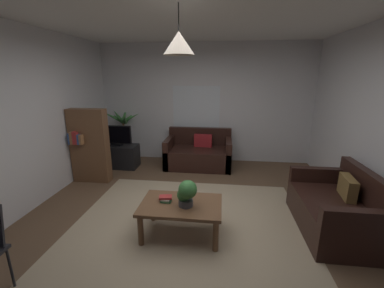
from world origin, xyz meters
name	(u,v)px	position (x,y,z in m)	size (l,w,h in m)	color
floor	(189,222)	(0.00, 0.00, -0.01)	(4.85, 5.44, 0.02)	brown
rug	(187,230)	(0.00, -0.20, 0.00)	(3.15, 2.99, 0.01)	tan
wall_back	(205,104)	(0.00, 2.75, 1.35)	(4.97, 0.06, 2.70)	silver
wall_left	(13,123)	(-2.45, 0.00, 1.35)	(0.06, 5.44, 2.70)	silver
ceiling	(189,8)	(0.00, 0.00, 2.71)	(4.85, 5.44, 0.02)	white
window_pane	(196,110)	(-0.20, 2.72, 1.21)	(1.09, 0.01, 1.09)	white
couch_under_window	(199,154)	(-0.09, 2.23, 0.28)	(1.44, 0.84, 0.82)	black
couch_right_side	(337,211)	(1.94, 0.05, 0.28)	(0.84, 1.35, 0.82)	black
coffee_table	(181,208)	(-0.07, -0.29, 0.37)	(1.02, 0.66, 0.44)	brown
book_on_table_0	(166,201)	(-0.26, -0.27, 0.45)	(0.13, 0.09, 0.03)	#387247
book_on_table_1	(165,199)	(-0.27, -0.27, 0.47)	(0.12, 0.09, 0.02)	beige
book_on_table_2	(166,197)	(-0.27, -0.26, 0.49)	(0.16, 0.10, 0.03)	#B22D2D
remote_on_table_0	(187,203)	(0.01, -0.30, 0.45)	(0.05, 0.16, 0.02)	black
potted_plant_on_table	(186,193)	(0.01, -0.34, 0.61)	(0.25, 0.23, 0.34)	#4C4C51
tv_stand	(118,156)	(-1.87, 1.97, 0.25)	(0.90, 0.44, 0.50)	black
tv	(115,136)	(-1.87, 1.95, 0.73)	(0.70, 0.16, 0.45)	black
potted_palm_corner	(124,135)	(-1.91, 2.50, 0.61)	(0.90, 0.86, 1.27)	#4C4C51
bookshelf_corner	(89,146)	(-2.06, 1.18, 0.71)	(0.70, 0.31, 1.40)	brown
pendant_lamp	(179,43)	(-0.07, -0.29, 2.31)	(0.34, 0.34, 0.51)	black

